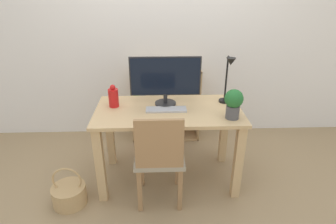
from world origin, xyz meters
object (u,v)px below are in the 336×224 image
Objects in this scene: monitor at (165,78)px; desk_lamp at (228,76)px; keyboard at (166,110)px; chair at (159,156)px; potted_plant at (234,102)px; bookshelf at (154,109)px; vase at (113,97)px; basket at (69,194)px.

desk_lamp is at bearing -2.68° from monitor.
keyboard is 0.41× the size of chair.
bookshelf is at bearing 122.98° from potted_plant.
monitor is 0.92m from bookshelf.
desk_lamp is at bearing 0.62° from vase.
monitor is at bearing 78.07° from chair.
vase is (-0.46, 0.10, 0.08)m from keyboard.
monitor is at bearing 150.08° from potted_plant.
potted_plant is at bearing 8.82° from chair.
potted_plant is (-0.01, -0.28, -0.13)m from desk_lamp.
keyboard is 0.91m from bookshelf.
potted_plant is 0.29× the size of chair.
bookshelf is at bearing 132.57° from desk_lamp.
monitor is 1.77× the size of keyboard.
desk_lamp reaches higher than potted_plant.
basket is (-1.36, -0.13, -0.77)m from potted_plant.
chair is (-0.06, -0.30, -0.27)m from keyboard.
vase is 0.90m from basket.
monitor is at bearing 4.55° from vase.
monitor reaches higher than vase.
basket is (-0.77, 0.01, -0.37)m from chair.
vase is 0.83× the size of potted_plant.
vase is at bearing -115.05° from bookshelf.
potted_plant reaches higher than keyboard.
vase is 0.24× the size of bookshelf.
keyboard is at bearing -12.63° from vase.
potted_plant is at bearing -92.30° from desk_lamp.
chair is at bearing -0.43° from basket.
desk_lamp reaches higher than bookshelf.
bookshelf is (0.34, 0.72, -0.45)m from vase.
basket is (-1.37, -0.41, -0.89)m from desk_lamp.
keyboard is at bearing 162.48° from potted_plant.
desk_lamp is 1.19× the size of basket.
bookshelf is (-0.11, 0.69, -0.60)m from monitor.
potted_plant is 0.29× the size of bookshelf.
monitor is 1.28m from basket.
chair is 1.00× the size of bookshelf.
keyboard is (0.00, -0.14, -0.23)m from monitor.
vase is at bearing 130.39° from chair.
vase reaches higher than basket.
bookshelf is at bearing 99.50° from monitor.
chair is (-0.06, -0.44, -0.50)m from monitor.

